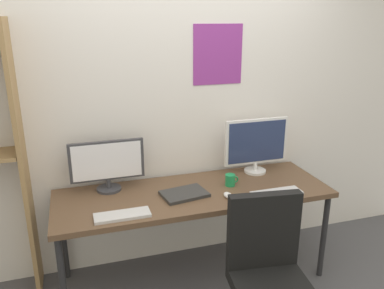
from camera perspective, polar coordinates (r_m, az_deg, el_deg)
wall_back at (r=3.11m, az=-2.03°, el=5.73°), size 4.43×0.11×2.60m
desk at (r=2.93m, az=0.29°, el=-7.81°), size 2.03×0.68×0.74m
monitor_left at (r=2.91m, az=-12.33°, el=-2.78°), size 0.54×0.18×0.38m
monitor_right at (r=3.21m, az=9.40°, el=0.07°), size 0.54×0.18×0.45m
keyboard_left at (r=2.60m, az=-10.18°, el=-10.18°), size 0.36×0.13×0.02m
keyboard_right at (r=2.92m, az=12.32°, el=-6.98°), size 0.37×0.13×0.02m
computer_mouse at (r=2.82m, az=5.30°, el=-7.41°), size 0.06×0.10×0.03m
laptop_closed at (r=2.84m, az=-1.14°, el=-7.24°), size 0.35×0.27×0.02m
coffee_mug at (r=3.00m, az=5.66°, el=-5.21°), size 0.11×0.08×0.09m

